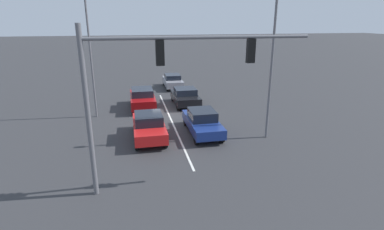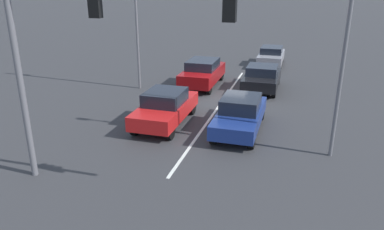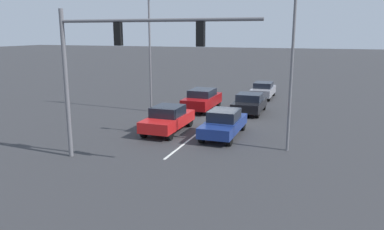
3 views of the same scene
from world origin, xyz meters
name	(u,v)px [view 1 (image 1 of 3)]	position (x,y,z in m)	size (l,w,h in m)	color
ground_plane	(168,114)	(0.00, 0.00, 0.00)	(240.00, 240.00, 0.00)	#333335
lane_stripe_left_divider	(171,121)	(0.00, 1.64, 0.01)	(0.12, 15.28, 0.01)	silver
car_navy_leftlane_front	(202,122)	(-1.57, 4.45, 0.77)	(1.77, 4.53, 1.50)	navy
car_red_midlane_front	(149,126)	(1.78, 4.62, 0.79)	(1.82, 4.38, 1.55)	red
car_black_leftlane_second	(185,96)	(-1.73, -2.22, 0.73)	(1.95, 4.03, 1.44)	black
car_maroon_midlane_second	(142,98)	(1.82, -2.02, 0.84)	(1.88, 4.46, 1.60)	maroon
car_gray_leftlane_third	(173,81)	(-1.65, -9.00, 0.73)	(1.73, 4.15, 1.41)	gray
traffic_signal_gantry	(154,75)	(1.79, 10.27, 4.84)	(8.97, 0.37, 6.78)	slate
street_lamp_right_shoulder	(92,43)	(5.14, -0.42, 5.33)	(1.72, 0.24, 9.46)	slate
street_lamp_left_shoulder	(270,54)	(-5.08, 5.93, 5.04)	(1.64, 0.24, 8.92)	slate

